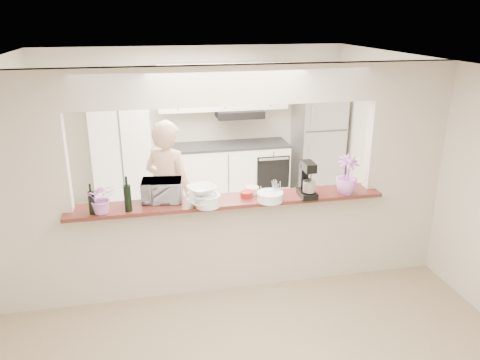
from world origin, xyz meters
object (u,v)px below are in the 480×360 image
object	(u,v)px
refrigerator	(317,145)
person	(169,192)
stand_mixer	(307,181)
toaster_oven	(162,191)

from	to	relation	value
refrigerator	person	world-z (taller)	person
stand_mixer	person	bearing A→B (deg)	146.99
stand_mixer	person	distance (m)	1.76
stand_mixer	person	world-z (taller)	person
refrigerator	person	xyz separation A→B (m)	(-2.64, -1.85, 0.05)
refrigerator	stand_mixer	xyz separation A→B (m)	(-1.20, -2.79, 0.42)
stand_mixer	person	xyz separation A→B (m)	(-1.44, 0.94, -0.37)
toaster_oven	person	bearing A→B (deg)	88.44
toaster_oven	stand_mixer	bearing A→B (deg)	-0.16
toaster_oven	stand_mixer	size ratio (longest dim) A/B	1.06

